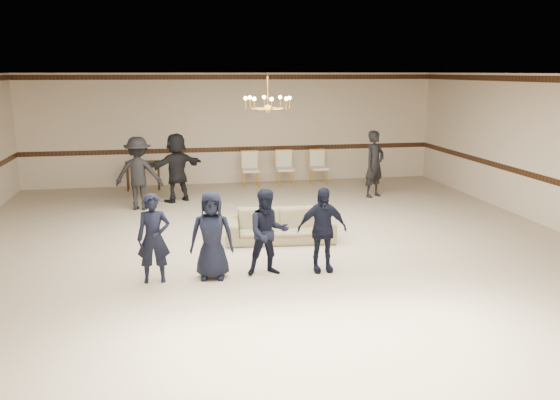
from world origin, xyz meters
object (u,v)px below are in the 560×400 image
Objects in this scene: adult_mid at (177,167)px; banquet_chair_right at (319,168)px; boy_d at (322,230)px; settee at (280,226)px; adult_right at (375,164)px; console_table at (143,176)px; boy_a at (154,238)px; chandelier at (268,91)px; adult_left at (139,173)px; banquet_chair_left at (251,170)px; banquet_chair_mid at (285,169)px; boy_b at (212,235)px; boy_c at (268,232)px.

adult_mid is 4.36m from banquet_chair_right.
settee is at bearing 102.14° from boy_d.
adult_right reaches higher than console_table.
boy_d is at bearing 0.96° from boy_a.
settee is at bearing -44.35° from chandelier.
adult_left is 1.75× the size of banquet_chair_left.
adult_right is at bearing 44.72° from chandelier.
banquet_chair_mid is at bearing 178.66° from banquet_chair_right.
banquet_chair_left is 1.06× the size of console_table.
banquet_chair_right is at bearing -146.11° from adult_left.
banquet_chair_right is at bearing 88.35° from adult_right.
boy_a is 0.90m from boy_b.
boy_b is 1.50× the size of console_table.
adult_left is at bearing 113.29° from boy_b.
chandelier reaches higher than adult_right.
boy_a is 0.81× the size of adult_mid.
banquet_chair_right is at bearing 170.08° from adult_mid.
adult_left is (-1.36, 5.06, 0.16)m from boy_b.
banquet_chair_right reaches higher than console_table.
banquet_chair_mid is at bearing 74.89° from boy_c.
boy_c is 7.78m from console_table.
adult_left is 2.42m from console_table.
adult_mid is (-2.26, 5.76, 0.16)m from boy_d.
banquet_chair_right reaches higher than settee.
boy_d is 0.81× the size of adult_mid.
boy_d is 7.24m from banquet_chair_left.
adult_left is 1.75× the size of banquet_chair_right.
boy_d is 1.88m from settee.
boy_c is at bearing -101.51° from settee.
chandelier is at bearing 140.67° from adult_left.
banquet_chair_left is at bearing 93.10° from settee.
boy_a is 1.80m from boy_c.
chandelier is 2.97m from boy_c.
banquet_chair_left is (0.73, 7.24, -0.21)m from boy_c.
boy_b is 0.81× the size of adult_left.
console_table is at bearing 94.57° from boy_a.
adult_mid is 5.12m from adult_right.
chandelier is 6.52m from console_table.
banquet_chair_mid and banquet_chair_right have the same top height.
banquet_chair_right is at bearing 65.51° from chandelier.
adult_left reaches higher than boy_c.
banquet_chair_right is 5.01m from console_table.
console_table is at bearing 105.31° from boy_c.
boy_c is 1.50× the size of console_table.
boy_b is 0.81× the size of adult_mid.
console_table is (-5.00, 0.20, -0.10)m from banquet_chair_right.
adult_mid is at bearing 102.82° from boy_b.
console_table is at bearing 108.70° from boy_b.
adult_mid is at bearing 101.61° from boy_c.
settee is 1.21× the size of adult_left.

